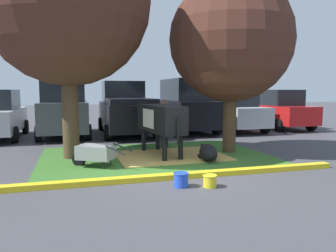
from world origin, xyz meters
TOP-DOWN VIEW (x-y plane):
  - ground_plane at (0.00, 0.00)m, footprint 80.00×80.00m
  - grass_island at (-0.06, 2.11)m, footprint 6.71×4.77m
  - curb_yellow at (-0.06, -0.42)m, footprint 7.91×0.24m
  - hay_bedding at (0.36, 2.00)m, footprint 3.25×2.46m
  - shade_tree_left at (-2.51, 2.56)m, footprint 4.71×4.71m
  - shade_tree_right at (2.39, 2.20)m, footprint 3.88×3.88m
  - cow_holstein at (0.09, 2.30)m, footprint 1.01×3.12m
  - calf_lying at (1.20, 1.12)m, footprint 0.71×1.33m
  - person_handler at (0.62, 3.63)m, footprint 0.53×0.34m
  - wheelbarrow at (-1.91, 1.23)m, footprint 1.51×1.17m
  - bucket_blue at (-0.31, -1.06)m, footprint 0.33×0.33m
  - bucket_yellow at (0.26, -1.23)m, footprint 0.30×0.30m
  - suv_dark_grey at (-2.81, 7.62)m, footprint 2.14×4.61m
  - pickup_truck_black at (-0.14, 7.63)m, footprint 2.24×5.41m
  - suv_black at (2.71, 7.52)m, footprint 2.14×4.61m
  - hatchback_white at (5.16, 7.36)m, footprint 2.04×4.41m
  - sedan_red at (7.92, 7.65)m, footprint 2.04×4.41m

SIDE VIEW (x-z plane):
  - ground_plane at x=0.00m, z-range 0.00..0.00m
  - grass_island at x=-0.06m, z-range 0.00..0.02m
  - hay_bedding at x=0.36m, z-range 0.01..0.04m
  - curb_yellow at x=-0.06m, z-range 0.00..0.12m
  - bucket_yellow at x=0.26m, z-range 0.01..0.26m
  - bucket_blue at x=-0.31m, z-range 0.01..0.30m
  - calf_lying at x=1.20m, z-range 0.00..0.48m
  - wheelbarrow at x=-1.91m, z-range 0.07..0.70m
  - person_handler at x=0.62m, z-range 0.06..1.74m
  - hatchback_white at x=5.16m, z-range -0.03..1.99m
  - sedan_red at x=7.92m, z-range -0.03..1.99m
  - pickup_truck_black at x=-0.14m, z-range -0.10..2.32m
  - cow_holstein at x=0.09m, z-range 0.34..1.93m
  - suv_dark_grey at x=-2.81m, z-range 0.01..2.53m
  - suv_black at x=2.71m, z-range 0.01..2.53m
  - shade_tree_right at x=2.39m, z-range 0.79..6.29m
  - shade_tree_left at x=-2.51m, z-range 1.03..7.85m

